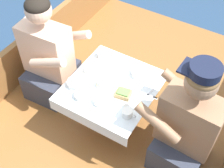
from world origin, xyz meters
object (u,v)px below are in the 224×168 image
object	(u,v)px
coffee_cup_center	(127,113)
tin_can	(100,83)
sandwich	(124,93)
person_port	(49,59)
coffee_cup_starboard	(102,54)
person_starboard	(187,128)
coffee_cup_port	(88,69)

from	to	relation	value
coffee_cup_center	tin_can	world-z (taller)	same
sandwich	person_port	bearing A→B (deg)	175.52
sandwich	coffee_cup_starboard	distance (m)	0.46
sandwich	coffee_cup_starboard	size ratio (longest dim) A/B	1.23
coffee_cup_starboard	coffee_cup_center	distance (m)	0.63
person_starboard	tin_can	distance (m)	0.71
person_starboard	coffee_cup_port	size ratio (longest dim) A/B	10.59
person_starboard	coffee_cup_center	xyz separation A→B (m)	(-0.39, -0.13, 0.05)
person_port	tin_can	size ratio (longest dim) A/B	14.43
person_port	tin_can	world-z (taller)	person_port
person_port	person_starboard	bearing A→B (deg)	-6.26
person_starboard	coffee_cup_center	distance (m)	0.42
person_port	person_starboard	world-z (taller)	person_starboard
coffee_cup_starboard	tin_can	xyz separation A→B (m)	(0.16, -0.28, 0.00)
sandwich	tin_can	size ratio (longest dim) A/B	1.81
sandwich	coffee_cup_port	world-z (taller)	coffee_cup_port
coffee_cup_port	coffee_cup_starboard	xyz separation A→B (m)	(0.00, 0.20, -0.01)
coffee_cup_starboard	coffee_cup_center	xyz separation A→B (m)	(0.47, -0.42, 0.00)
person_starboard	tin_can	world-z (taller)	person_starboard
coffee_cup_port	coffee_cup_center	distance (m)	0.52
coffee_cup_starboard	coffee_cup_center	world-z (taller)	coffee_cup_center
person_starboard	tin_can	bearing A→B (deg)	2.61
person_port	sandwich	world-z (taller)	person_port
sandwich	tin_can	world-z (taller)	sandwich
person_starboard	sandwich	xyz separation A→B (m)	(-0.50, 0.01, 0.05)
coffee_cup_center	person_port	bearing A→B (deg)	167.12
person_starboard	coffee_cup_starboard	xyz separation A→B (m)	(-0.87, 0.29, 0.05)
sandwich	coffee_cup_center	xyz separation A→B (m)	(0.11, -0.14, -0.00)
person_port	tin_can	xyz separation A→B (m)	(0.55, -0.06, 0.06)
person_port	coffee_cup_port	world-z (taller)	person_port
person_port	sandwich	xyz separation A→B (m)	(0.75, -0.06, 0.06)
coffee_cup_center	coffee_cup_starboard	bearing A→B (deg)	138.31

